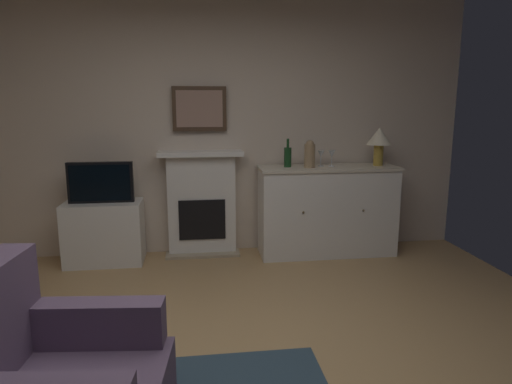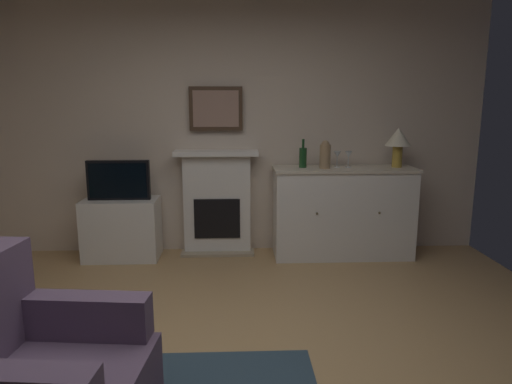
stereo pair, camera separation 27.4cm
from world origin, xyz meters
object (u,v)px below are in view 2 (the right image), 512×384
armchair (35,380)px  wine_glass_left (337,155)px  sideboard_cabinet (343,212)px  fireplace_unit (217,202)px  framed_picture (216,109)px  tv_cabinet (122,229)px  tv_set (118,180)px  wine_glass_center (348,155)px  wine_bottle (303,157)px  vase_decorative (325,155)px  table_lamp (398,140)px

armchair → wine_glass_left: bearing=54.8°
sideboard_cabinet → armchair: size_ratio=1.57×
fireplace_unit → framed_picture: 0.98m
tv_cabinet → armchair: armchair is taller
tv_set → wine_glass_center: bearing=0.5°
fireplace_unit → tv_cabinet: bearing=-170.6°
fireplace_unit → tv_set: 1.03m
framed_picture → armchair: (-0.68, -2.91, -1.14)m
wine_bottle → tv_set: bearing=-179.1°
tv_set → fireplace_unit: bearing=10.8°
wine_glass_center → vase_decorative: size_ratio=0.59×
framed_picture → wine_glass_center: size_ratio=3.33×
sideboard_cabinet → armchair: 3.35m
framed_picture → wine_glass_left: 1.34m
fireplace_unit → wine_glass_center: size_ratio=6.67×
tv_set → armchair: tv_set is taller
wine_glass_center → tv_set: size_ratio=0.27×
tv_set → armchair: 2.73m
fireplace_unit → framed_picture: size_ratio=2.00×
fireplace_unit → vase_decorative: vase_decorative is taller
wine_bottle → tv_set: size_ratio=0.47×
armchair → framed_picture: bearing=76.8°
wine_glass_center → armchair: size_ratio=0.18×
table_lamp → tv_set: table_lamp is taller
fireplace_unit → tv_cabinet: (-0.97, -0.16, -0.24)m
sideboard_cabinet → armchair: bearing=-126.5°
framed_picture → tv_cabinet: framed_picture is taller
sideboard_cabinet → table_lamp: (0.54, 0.00, 0.75)m
fireplace_unit → wine_glass_center: wine_glass_center is taller
vase_decorative → tv_cabinet: 2.21m
wine_glass_left → tv_cabinet: bearing=-179.5°
framed_picture → sideboard_cabinet: framed_picture is taller
table_lamp → vase_decorative: 0.77m
sideboard_cabinet → fireplace_unit: bearing=172.3°
framed_picture → tv_set: size_ratio=0.89×
wine_bottle → tv_cabinet: (-1.86, -0.01, -0.73)m
framed_picture → armchair: size_ratio=0.60×
fireplace_unit → tv_set: size_ratio=1.77×
wine_bottle → vase_decorative: (0.21, -0.07, 0.03)m
framed_picture → tv_set: 1.22m
wine_bottle → wine_glass_left: size_ratio=1.76×
wine_glass_left → tv_cabinet: (-2.21, -0.02, -0.75)m
tv_cabinet → table_lamp: bearing=-0.3°
sideboard_cabinet → table_lamp: table_lamp is taller
wine_bottle → armchair: size_ratio=0.32×
table_lamp → wine_glass_center: bearing=178.5°
wine_glass_center → armchair: wine_glass_center is taller
sideboard_cabinet → wine_glass_center: 0.59m
wine_bottle → wine_glass_left: wine_bottle is taller
vase_decorative → framed_picture: bearing=166.0°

